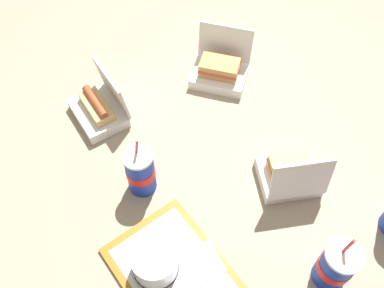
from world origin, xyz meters
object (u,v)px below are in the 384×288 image
object	(u,v)px
cake_container	(155,262)
soda_cup_center	(336,266)
soda_cup_right	(140,171)
clamshell_hotdog_back	(100,108)
clamshell_sandwich_front	(220,70)
clamshell_sandwich_corner	(290,175)
food_tray	(176,276)
plastic_fork	(162,287)

from	to	relation	value
cake_container	soda_cup_center	xyz separation A→B (m)	(-0.31, -0.34, 0.03)
soda_cup_right	clamshell_hotdog_back	bearing A→B (deg)	-9.02
clamshell_sandwich_front	clamshell_sandwich_corner	distance (m)	0.47
food_tray	soda_cup_right	distance (m)	0.31
cake_container	clamshell_sandwich_front	world-z (taller)	clamshell_sandwich_front
food_tray	clamshell_sandwich_corner	world-z (taller)	clamshell_sandwich_corner
food_tray	soda_cup_center	world-z (taller)	soda_cup_center
plastic_fork	clamshell_hotdog_back	distance (m)	0.62
food_tray	cake_container	size ratio (longest dim) A/B	3.08
clamshell_sandwich_front	soda_cup_right	distance (m)	0.50
food_tray	soda_cup_center	size ratio (longest dim) A/B	1.73
plastic_fork	soda_cup_center	size ratio (longest dim) A/B	0.50
cake_container	clamshell_hotdog_back	distance (m)	0.56
clamshell_hotdog_back	soda_cup_center	distance (m)	0.86
food_tray	clamshell_sandwich_corner	size ratio (longest dim) A/B	1.68
food_tray	clamshell_hotdog_back	xyz separation A→B (m)	(0.59, -0.14, 0.03)
cake_container	clamshell_hotdog_back	xyz separation A→B (m)	(0.54, -0.17, -0.01)
plastic_fork	soda_cup_right	distance (m)	0.32
soda_cup_center	cake_container	bearing A→B (deg)	48.13
clamshell_sandwich_corner	soda_cup_right	world-z (taller)	soda_cup_right
food_tray	soda_cup_center	xyz separation A→B (m)	(-0.25, -0.31, 0.07)
clamshell_sandwich_corner	soda_cup_right	distance (m)	0.44
clamshell_sandwich_front	soda_cup_center	distance (m)	0.76
clamshell_sandwich_front	clamshell_hotdog_back	bearing A→B (deg)	73.43
plastic_fork	soda_cup_center	xyz separation A→B (m)	(-0.25, -0.36, 0.06)
food_tray	clamshell_hotdog_back	bearing A→B (deg)	-13.67
clamshell_sandwich_front	soda_cup_center	xyz separation A→B (m)	(-0.72, 0.25, 0.04)
soda_cup_right	soda_cup_center	bearing A→B (deg)	-157.88
clamshell_sandwich_corner	soda_cup_center	xyz separation A→B (m)	(-0.27, 0.13, 0.04)
cake_container	clamshell_sandwich_front	xyz separation A→B (m)	(0.41, -0.59, -0.01)
cake_container	food_tray	bearing A→B (deg)	-150.29
food_tray	cake_container	distance (m)	0.07
plastic_fork	clamshell_sandwich_front	size ratio (longest dim) A/B	0.44
cake_container	clamshell_hotdog_back	size ratio (longest dim) A/B	0.61
clamshell_hotdog_back	food_tray	bearing A→B (deg)	166.33
cake_container	soda_cup_center	size ratio (longest dim) A/B	0.56
clamshell_sandwich_front	clamshell_sandwich_corner	xyz separation A→B (m)	(-0.45, 0.12, 0.00)
clamshell_sandwich_front	food_tray	bearing A→B (deg)	129.41
cake_container	clamshell_sandwich_front	size ratio (longest dim) A/B	0.50
soda_cup_center	soda_cup_right	distance (m)	0.58
plastic_fork	clamshell_hotdog_back	bearing A→B (deg)	-4.68
clamshell_hotdog_back	soda_cup_center	size ratio (longest dim) A/B	0.93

